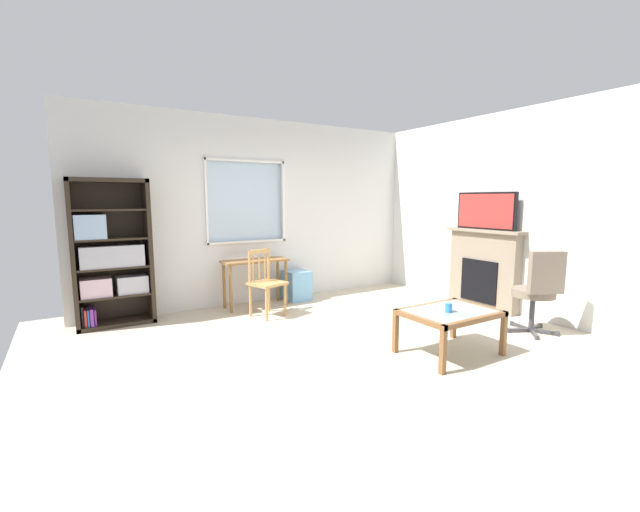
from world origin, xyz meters
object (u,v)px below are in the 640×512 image
Objects in this scene: wooden_chair at (266,282)px; plastic_drawer_unit at (297,285)px; desk_under_window at (255,268)px; tv at (486,211)px; office_chair at (538,288)px; fireplace at (483,269)px; coffee_table at (450,317)px; sippy_cup at (449,308)px; bookshelf at (109,257)px.

wooden_chair is 0.99m from plastic_drawer_unit.
tv is (2.78, -1.78, 0.84)m from desk_under_window.
plastic_drawer_unit is at bearing 118.37° from office_chair.
desk_under_window is 2.07× the size of plastic_drawer_unit.
fireplace is 0.83m from tv.
plastic_drawer_unit is at bearing 94.86° from coffee_table.
wooden_chair is at bearing 155.96° from tv.
tv is at bearing 28.75° from sippy_cup.
tv is at bearing -41.60° from plastic_drawer_unit.
sippy_cup is (-1.89, -1.04, -0.91)m from tv.
sippy_cup is (-0.06, -0.03, 0.11)m from coffee_table.
wooden_chair is at bearing 134.86° from office_chair.
sippy_cup is (-1.41, 0.08, -0.05)m from office_chair.
sippy_cup is at bearing -151.25° from tv.
office_chair is (2.30, -2.90, -0.02)m from desk_under_window.
wooden_chair is at bearing -143.99° from plastic_drawer_unit.
tv reaches higher than plastic_drawer_unit.
bookshelf is 4.05m from sippy_cup.
wooden_chair is at bearing -97.40° from desk_under_window.
fireplace reaches higher than office_chair.
wooden_chair is 3.13m from fireplace.
tv is at bearing 66.87° from office_chair.
bookshelf is 2.03× the size of wooden_chair.
plastic_drawer_unit is 0.46× the size of office_chair.
fireplace is (2.86, -1.27, 0.11)m from wooden_chair.
sippy_cup is (0.89, -2.82, -0.07)m from desk_under_window.
fireplace is at bearing -23.90° from wooden_chair.
bookshelf is 1.96m from wooden_chair.
wooden_chair is at bearing -19.03° from bookshelf.
office_chair is (-0.48, -1.11, -0.86)m from tv.
office_chair is at bearing -51.52° from desk_under_window.
plastic_drawer_unit is (2.59, -0.06, -0.63)m from bookshelf.
wooden_chair is at bearing 156.10° from fireplace.
office_chair is at bearing -113.13° from tv.
tv is at bearing -32.72° from desk_under_window.
sippy_cup is (-1.91, -1.04, -0.07)m from fireplace.
coffee_table is 10.31× the size of sippy_cup.
bookshelf is 20.30× the size of sippy_cup.
plastic_drawer_unit is at bearing 138.65° from fireplace.
fireplace is at bearing 0.00° from tv.
coffee_table is at bearing -71.13° from desk_under_window.
tv is at bearing -180.00° from fireplace.
plastic_drawer_unit is 2.85m from coffee_table.
plastic_drawer_unit is at bearing 138.40° from tv.
fireplace is (2.80, -1.78, 0.00)m from desk_under_window.
plastic_drawer_unit is (0.71, 0.05, -0.34)m from desk_under_window.
fireplace is 2.11m from coffee_table.
fireplace is 1.25× the size of tv.
wooden_chair is 10.00× the size of sippy_cup.
bookshelf reaches higher than wooden_chair.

